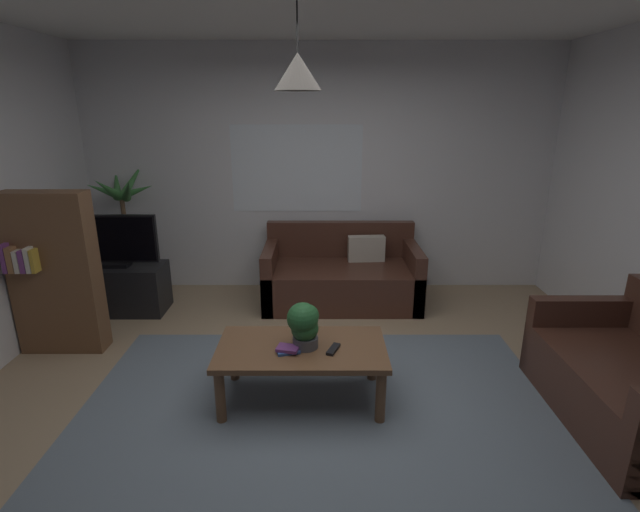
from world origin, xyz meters
TOP-DOWN VIEW (x-y plane):
  - floor at (0.00, 0.00)m, footprint 5.21×4.92m
  - rug at (0.00, -0.20)m, footprint 3.38×2.71m
  - wall_back at (0.00, 2.49)m, footprint 5.33×0.06m
  - window_pane at (-0.25, 2.46)m, footprint 1.45×0.01m
  - couch_under_window at (0.24, 1.97)m, footprint 1.65×0.86m
  - couch_right_side at (2.11, -0.11)m, footprint 0.86×1.37m
  - coffee_table at (-0.13, 0.15)m, footprint 1.20×0.64m
  - book_on_table_0 at (-0.21, 0.06)m, footprint 0.18×0.13m
  - book_on_table_1 at (-0.22, 0.06)m, footprint 0.17×0.14m
  - remote_on_table_0 at (0.10, 0.09)m, footprint 0.11×0.17m
  - potted_plant_on_table at (-0.10, 0.14)m, footprint 0.22×0.22m
  - tv_stand at (-2.05, 1.71)m, footprint 0.90×0.44m
  - tv at (-2.05, 1.69)m, footprint 0.86×0.16m
  - potted_palm_corner at (-2.13, 2.19)m, footprint 0.79×0.84m
  - bookshelf_corner at (-2.24, 0.90)m, footprint 0.70×0.31m
  - pendant_lamp at (-0.13, 0.15)m, footprint 0.29×0.29m

SIDE VIEW (x-z plane):
  - floor at x=0.00m, z-range -0.02..0.00m
  - rug at x=0.00m, z-range 0.00..0.01m
  - tv_stand at x=-2.05m, z-range 0.00..0.50m
  - couch_under_window at x=0.24m, z-range -0.14..0.68m
  - couch_right_side at x=2.11m, z-range -0.13..0.69m
  - coffee_table at x=-0.13m, z-range 0.15..0.58m
  - book_on_table_0 at x=-0.21m, z-range 0.43..0.45m
  - remote_on_table_0 at x=0.10m, z-range 0.43..0.45m
  - book_on_table_1 at x=-0.22m, z-range 0.45..0.47m
  - potted_plant_on_table at x=-0.10m, z-range 0.44..0.78m
  - potted_palm_corner at x=-2.13m, z-range -0.09..1.41m
  - bookshelf_corner at x=-2.24m, z-range 0.01..1.41m
  - tv at x=-2.05m, z-range 0.51..1.04m
  - wall_back at x=0.00m, z-range 0.00..2.71m
  - window_pane at x=-0.25m, z-range 0.91..1.87m
  - pendant_lamp at x=-0.13m, z-range 1.96..2.53m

